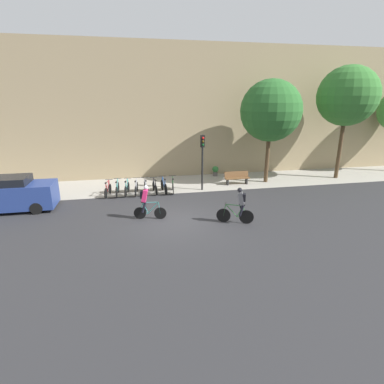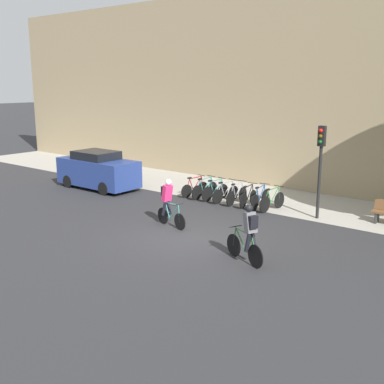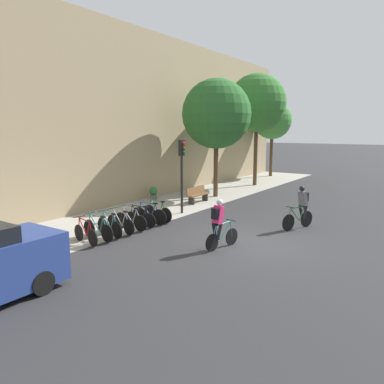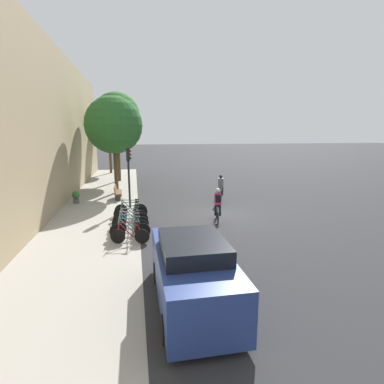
{
  "view_description": "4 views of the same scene",
  "coord_description": "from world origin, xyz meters",
  "px_view_note": "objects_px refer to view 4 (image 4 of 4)",
  "views": [
    {
      "loc": [
        -1.8,
        -13.41,
        5.74
      ],
      "look_at": [
        1.08,
        1.02,
        1.14
      ],
      "focal_mm": 28.0,
      "sensor_mm": 36.0,
      "label": 1
    },
    {
      "loc": [
        9.98,
        -12.05,
        5.17
      ],
      "look_at": [
        -0.72,
        1.3,
        1.23
      ],
      "focal_mm": 45.0,
      "sensor_mm": 36.0,
      "label": 2
    },
    {
      "loc": [
        -11.99,
        -5.57,
        4.06
      ],
      "look_at": [
        0.48,
        2.96,
        1.53
      ],
      "focal_mm": 35.0,
      "sensor_mm": 36.0,
      "label": 3
    },
    {
      "loc": [
        -15.24,
        4.6,
        4.44
      ],
      "look_at": [
        1.46,
        1.41,
        1.05
      ],
      "focal_mm": 28.0,
      "sensor_mm": 36.0,
      "label": 4
    }
  ],
  "objects_px": {
    "parked_bike_1": "(130,230)",
    "potted_plant": "(76,197)",
    "cyclist_grey": "(221,188)",
    "parked_bike_5": "(131,215)",
    "cyclist_pink": "(218,204)",
    "parked_bike_6": "(131,212)",
    "parked_car": "(192,272)",
    "parked_bike_3": "(130,222)",
    "traffic_light_pole": "(129,167)",
    "parked_bike_4": "(131,218)",
    "bench": "(117,192)",
    "parked_bike_7": "(131,209)",
    "parked_bike_2": "(130,226)",
    "parked_bike_0": "(130,235)"
  },
  "relations": [
    {
      "from": "parked_bike_2",
      "to": "parked_car",
      "type": "height_order",
      "value": "parked_car"
    },
    {
      "from": "parked_bike_6",
      "to": "bench",
      "type": "distance_m",
      "value": 5.3
    },
    {
      "from": "parked_bike_6",
      "to": "bench",
      "type": "height_order",
      "value": "parked_bike_6"
    },
    {
      "from": "parked_bike_3",
      "to": "parked_car",
      "type": "xyz_separation_m",
      "value": [
        -6.51,
        -1.66,
        0.51
      ]
    },
    {
      "from": "parked_bike_3",
      "to": "parked_bike_4",
      "type": "xyz_separation_m",
      "value": [
        0.58,
        0.0,
        0.01
      ]
    },
    {
      "from": "traffic_light_pole",
      "to": "cyclist_pink",
      "type": "bearing_deg",
      "value": -131.62
    },
    {
      "from": "parked_bike_1",
      "to": "parked_car",
      "type": "bearing_deg",
      "value": -162.8
    },
    {
      "from": "parked_bike_0",
      "to": "potted_plant",
      "type": "distance_m",
      "value": 8.57
    },
    {
      "from": "parked_bike_3",
      "to": "parked_bike_7",
      "type": "distance_m",
      "value": 2.31
    },
    {
      "from": "cyclist_pink",
      "to": "parked_bike_7",
      "type": "xyz_separation_m",
      "value": [
        1.9,
        4.27,
        -0.54
      ]
    },
    {
      "from": "parked_bike_0",
      "to": "parked_bike_5",
      "type": "height_order",
      "value": "same"
    },
    {
      "from": "parked_bike_1",
      "to": "parked_bike_3",
      "type": "relative_size",
      "value": 1.02
    },
    {
      "from": "cyclist_grey",
      "to": "parked_bike_2",
      "type": "distance_m",
      "value": 7.78
    },
    {
      "from": "parked_bike_1",
      "to": "traffic_light_pole",
      "type": "relative_size",
      "value": 0.48
    },
    {
      "from": "parked_bike_1",
      "to": "parked_car",
      "type": "relative_size",
      "value": 0.4
    },
    {
      "from": "parked_bike_1",
      "to": "potted_plant",
      "type": "relative_size",
      "value": 2.2
    },
    {
      "from": "parked_bike_5",
      "to": "parked_car",
      "type": "bearing_deg",
      "value": -167.81
    },
    {
      "from": "parked_car",
      "to": "cyclist_grey",
      "type": "bearing_deg",
      "value": -19.68
    },
    {
      "from": "parked_bike_0",
      "to": "traffic_light_pole",
      "type": "height_order",
      "value": "traffic_light_pole"
    },
    {
      "from": "parked_bike_0",
      "to": "parked_bike_5",
      "type": "bearing_deg",
      "value": 0.0
    },
    {
      "from": "parked_bike_2",
      "to": "parked_bike_5",
      "type": "relative_size",
      "value": 1.03
    },
    {
      "from": "parked_bike_1",
      "to": "bench",
      "type": "distance_m",
      "value": 8.17
    },
    {
      "from": "parked_bike_2",
      "to": "parked_bike_4",
      "type": "distance_m",
      "value": 1.16
    },
    {
      "from": "cyclist_grey",
      "to": "cyclist_pink",
      "type": "bearing_deg",
      "value": 161.96
    },
    {
      "from": "cyclist_pink",
      "to": "cyclist_grey",
      "type": "height_order",
      "value": "cyclist_grey"
    },
    {
      "from": "parked_bike_1",
      "to": "parked_bike_6",
      "type": "distance_m",
      "value": 2.89
    },
    {
      "from": "parked_bike_6",
      "to": "potted_plant",
      "type": "height_order",
      "value": "parked_bike_6"
    },
    {
      "from": "parked_bike_6",
      "to": "potted_plant",
      "type": "xyz_separation_m",
      "value": [
        4.36,
        3.46,
        0.03
      ]
    },
    {
      "from": "parked_bike_2",
      "to": "parked_bike_7",
      "type": "bearing_deg",
      "value": -0.01
    },
    {
      "from": "parked_car",
      "to": "potted_plant",
      "type": "height_order",
      "value": "parked_car"
    },
    {
      "from": "cyclist_grey",
      "to": "parked_bike_3",
      "type": "bearing_deg",
      "value": 129.76
    },
    {
      "from": "cyclist_grey",
      "to": "parked_bike_4",
      "type": "bearing_deg",
      "value": 126.13
    },
    {
      "from": "cyclist_pink",
      "to": "parked_bike_6",
      "type": "relative_size",
      "value": 1.01
    },
    {
      "from": "cyclist_pink",
      "to": "parked_bike_3",
      "type": "xyz_separation_m",
      "value": [
        -0.41,
        4.27,
        -0.56
      ]
    },
    {
      "from": "parked_bike_4",
      "to": "parked_car",
      "type": "xyz_separation_m",
      "value": [
        -7.09,
        -1.66,
        0.5
      ]
    },
    {
      "from": "cyclist_pink",
      "to": "parked_bike_7",
      "type": "height_order",
      "value": "cyclist_pink"
    },
    {
      "from": "parked_car",
      "to": "parked_bike_1",
      "type": "bearing_deg",
      "value": 17.2
    },
    {
      "from": "parked_bike_1",
      "to": "parked_bike_0",
      "type": "bearing_deg",
      "value": 179.99
    },
    {
      "from": "parked_bike_2",
      "to": "cyclist_pink",
      "type": "bearing_deg",
      "value": -76.95
    },
    {
      "from": "cyclist_grey",
      "to": "parked_bike_5",
      "type": "relative_size",
      "value": 1.14
    },
    {
      "from": "cyclist_pink",
      "to": "cyclist_grey",
      "type": "bearing_deg",
      "value": -18.04
    },
    {
      "from": "parked_bike_0",
      "to": "parked_bike_7",
      "type": "height_order",
      "value": "parked_bike_7"
    },
    {
      "from": "parked_bike_1",
      "to": "bench",
      "type": "relative_size",
      "value": 0.99
    },
    {
      "from": "cyclist_pink",
      "to": "parked_bike_6",
      "type": "xyz_separation_m",
      "value": [
        1.33,
        4.27,
        -0.54
      ]
    },
    {
      "from": "parked_bike_5",
      "to": "parked_bike_0",
      "type": "bearing_deg",
      "value": -180.0
    },
    {
      "from": "parked_bike_0",
      "to": "parked_bike_2",
      "type": "distance_m",
      "value": 1.16
    },
    {
      "from": "parked_bike_4",
      "to": "parked_car",
      "type": "bearing_deg",
      "value": -166.84
    },
    {
      "from": "parked_bike_2",
      "to": "parked_bike_4",
      "type": "height_order",
      "value": "parked_bike_4"
    },
    {
      "from": "bench",
      "to": "potted_plant",
      "type": "xyz_separation_m",
      "value": [
        -0.85,
        2.52,
        -0.04
      ]
    },
    {
      "from": "parked_bike_1",
      "to": "traffic_light_pole",
      "type": "height_order",
      "value": "traffic_light_pole"
    }
  ]
}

